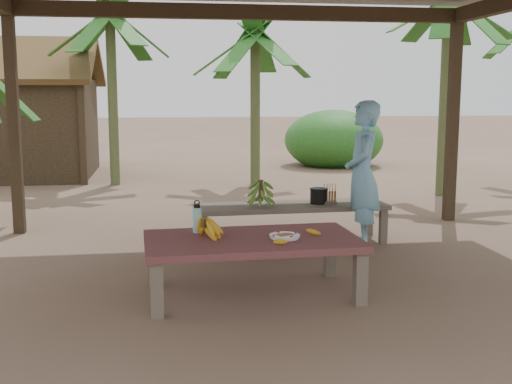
{
  "coord_description": "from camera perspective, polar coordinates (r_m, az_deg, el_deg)",
  "views": [
    {
      "loc": [
        -1.04,
        -5.8,
        1.71
      ],
      "look_at": [
        -0.18,
        0.04,
        0.8
      ],
      "focal_mm": 45.0,
      "sensor_mm": 36.0,
      "label": 1
    }
  ],
  "objects": [
    {
      "name": "water_flask",
      "position": [
        5.65,
        -5.25,
        -2.39
      ],
      "size": [
        0.08,
        0.08,
        0.29
      ],
      "color": "#40C1C8",
      "rests_on": "work_table"
    },
    {
      "name": "ripe_banana_bunch",
      "position": [
        5.43,
        -4.72,
        -3.17
      ],
      "size": [
        0.38,
        0.36,
        0.18
      ],
      "primitive_type": null,
      "rotation": [
        0.0,
        0.0,
        0.42
      ],
      "color": "gold",
      "rests_on": "work_table"
    },
    {
      "name": "green_banana_stalk",
      "position": [
        7.25,
        0.43,
        -0.0
      ],
      "size": [
        0.28,
        0.28,
        0.31
      ],
      "primitive_type": null,
      "rotation": [
        0.0,
        0.0,
        0.04
      ],
      "color": "#598C2D",
      "rests_on": "bench"
    },
    {
      "name": "banana_plant_ne",
      "position": [
        11.21,
        16.75,
        14.92
      ],
      "size": [
        1.8,
        1.8,
        3.48
      ],
      "color": "#596638",
      "rests_on": "ground"
    },
    {
      "name": "woman",
      "position": [
        7.18,
        9.44,
        1.52
      ],
      "size": [
        0.51,
        0.67,
        1.63
      ],
      "primitive_type": "imported",
      "rotation": [
        0.0,
        0.0,
        -1.79
      ],
      "color": "#6EACD0",
      "rests_on": "ground"
    },
    {
      "name": "skewer_rack",
      "position": [
        7.39,
        6.56,
        -0.15
      ],
      "size": [
        0.18,
        0.09,
        0.24
      ],
      "primitive_type": null,
      "rotation": [
        0.0,
        0.0,
        0.04
      ],
      "color": "#A57F47",
      "rests_on": "bench"
    },
    {
      "name": "plate",
      "position": [
        5.42,
        2.57,
        -3.95
      ],
      "size": [
        0.26,
        0.26,
        0.04
      ],
      "color": "white",
      "rests_on": "work_table"
    },
    {
      "name": "loose_banana_side",
      "position": [
        5.58,
        5.13,
        -3.56
      ],
      "size": [
        0.14,
        0.14,
        0.04
      ],
      "primitive_type": "ellipsoid",
      "rotation": [
        0.0,
        0.0,
        0.83
      ],
      "color": "gold",
      "rests_on": "work_table"
    },
    {
      "name": "work_table",
      "position": [
        5.45,
        -0.36,
        -4.75
      ],
      "size": [
        1.84,
        1.07,
        0.5
      ],
      "rotation": [
        0.0,
        0.0,
        0.04
      ],
      "color": "brown",
      "rests_on": "ground"
    },
    {
      "name": "cooking_pot",
      "position": [
        7.42,
        5.61,
        -0.37
      ],
      "size": [
        0.2,
        0.2,
        0.17
      ],
      "primitive_type": "cylinder",
      "color": "black",
      "rests_on": "bench"
    },
    {
      "name": "bench",
      "position": [
        7.35,
        3.14,
        -1.53
      ],
      "size": [
        2.22,
        0.68,
        0.45
      ],
      "rotation": [
        0.0,
        0.0,
        0.04
      ],
      "color": "brown",
      "rests_on": "ground"
    },
    {
      "name": "banana_plant_nw",
      "position": [
        12.3,
        -12.84,
        14.1
      ],
      "size": [
        1.8,
        1.8,
        3.39
      ],
      "color": "#596638",
      "rests_on": "ground"
    },
    {
      "name": "ground",
      "position": [
        6.14,
        1.73,
        -7.42
      ],
      "size": [
        80.0,
        80.0,
        0.0
      ],
      "primitive_type": "plane",
      "color": "brown",
      "rests_on": "ground"
    },
    {
      "name": "loose_banana_front",
      "position": [
        5.2,
        2.18,
        -4.45
      ],
      "size": [
        0.15,
        0.11,
        0.04
      ],
      "primitive_type": "ellipsoid",
      "rotation": [
        0.0,
        0.0,
        2.12
      ],
      "color": "gold",
      "rests_on": "work_table"
    },
    {
      "name": "banana_plant_n",
      "position": [
        11.94,
        -0.07,
        12.79
      ],
      "size": [
        1.8,
        1.8,
        3.03
      ],
      "color": "#596638",
      "rests_on": "ground"
    }
  ]
}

